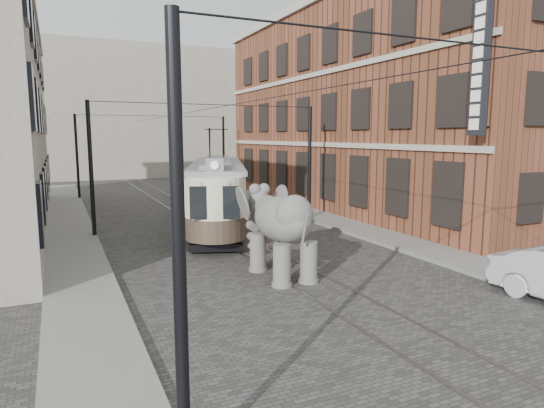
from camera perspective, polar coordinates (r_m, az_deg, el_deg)
name	(u,v)px	position (r m, az deg, el deg)	size (l,w,h in m)	color
ground	(265,256)	(17.83, -0.82, -6.33)	(120.00, 120.00, 0.00)	#484542
tram_rails	(265,256)	(17.83, -0.82, -6.29)	(1.54, 80.00, 0.02)	slate
sidewalk_right	(393,240)	(20.90, 14.45, -4.21)	(2.00, 60.00, 0.15)	slate
sidewalk_left	(79,275)	(16.41, -22.29, -7.98)	(2.00, 60.00, 0.15)	slate
brick_building	(368,111)	(30.65, 11.51, 10.91)	(8.00, 26.00, 12.00)	brown
distant_block	(121,113)	(56.29, -17.77, 10.42)	(28.00, 10.00, 14.00)	gray
catenary	(217,168)	(21.92, -6.61, 4.30)	(11.00, 30.20, 6.00)	black
tram	(217,177)	(23.79, -6.65, 3.22)	(2.52, 12.22, 4.85)	#EEE8C1
elephant	(282,233)	(15.01, 1.26, -3.48)	(2.58, 4.69, 2.87)	#5E5C57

